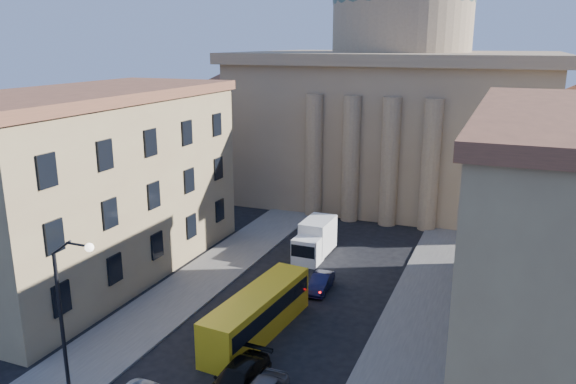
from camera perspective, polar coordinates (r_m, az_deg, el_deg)
sidewalk_left at (r=41.03m, az=-12.72°, el=-11.49°), size 5.00×60.00×0.15m
sidewalk_right at (r=35.20m, az=11.80°, el=-16.20°), size 5.00×60.00×0.15m
church at (r=68.89m, az=11.05°, el=9.52°), size 68.02×28.76×36.60m
building_left at (r=46.55m, az=-19.12°, el=0.86°), size 11.60×26.60×14.70m
building_right at (r=35.74m, az=27.20°, el=-4.14°), size 11.60×26.60×14.70m
street_lamp at (r=31.01m, az=-21.50°, el=-10.57°), size 2.62×0.44×8.83m
car_right_mid at (r=31.47m, az=-5.23°, el=-18.55°), size 2.37×5.36×1.53m
car_right_distant at (r=42.76m, az=3.32°, el=-9.19°), size 1.52×3.86×1.25m
city_bus at (r=36.42m, az=-3.10°, el=-12.10°), size 3.22×10.38×2.88m
box_truck at (r=48.99m, az=2.74°, el=-4.89°), size 2.32×5.70×3.11m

